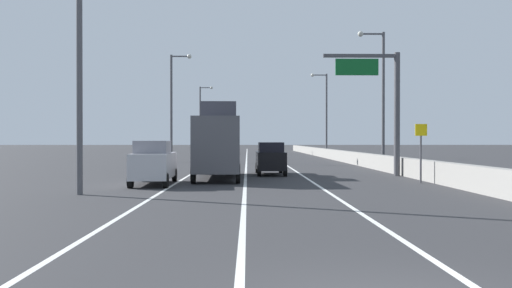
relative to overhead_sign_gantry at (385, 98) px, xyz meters
The scene contains 16 objects.
ground_plane 40.03m from the overhead_sign_gantry, 99.35° to the left, with size 320.00×320.00×0.00m, color #2D2D30.
lane_stripe_left 32.85m from the overhead_sign_gantry, 111.59° to the left, with size 0.16×130.00×0.00m, color silver.
lane_stripe_center 31.74m from the overhead_sign_gantry, 105.64° to the left, with size 0.16×130.00×0.00m, color silver.
lane_stripe_right 30.99m from the overhead_sign_gantry, 99.32° to the left, with size 0.16×130.00×0.00m, color silver.
jersey_barrier_right 15.84m from the overhead_sign_gantry, 84.96° to the left, with size 0.60×120.00×1.10m, color gray.
overhead_sign_gantry is the anchor object (origin of this frame).
speed_advisory_sign 6.02m from the overhead_sign_gantry, 85.16° to the right, with size 0.60×0.11×3.00m.
lamp_post_right_second 9.44m from the overhead_sign_gantry, 77.30° to the left, with size 2.14×0.44×10.71m.
lamp_post_right_third 34.80m from the overhead_sign_gantry, 87.51° to the left, with size 2.14×0.44×10.71m.
lamp_post_left_near 18.22m from the overhead_sign_gantry, 144.60° to the right, with size 2.14×0.44×10.71m.
lamp_post_left_mid 25.63m from the overhead_sign_gantry, 127.77° to the left, with size 2.14×0.44×10.71m.
lamp_post_left_far 53.35m from the overhead_sign_gantry, 107.05° to the left, with size 2.14×0.44×10.71m.
car_silver_0 14.68m from the overhead_sign_gantry, 155.46° to the right, with size 1.97×4.73×2.15m.
car_black_1 7.94m from the overhead_sign_gantry, 169.42° to the left, with size 1.85×4.26×2.04m.
car_gray_2 52.20m from the overhead_sign_gantry, 104.40° to the left, with size 1.94×4.06×1.94m.
box_truck 10.52m from the overhead_sign_gantry, behind, with size 2.69×8.68×4.48m.
Camera 1 is at (-1.88, -6.50, 2.19)m, focal length 36.33 mm.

